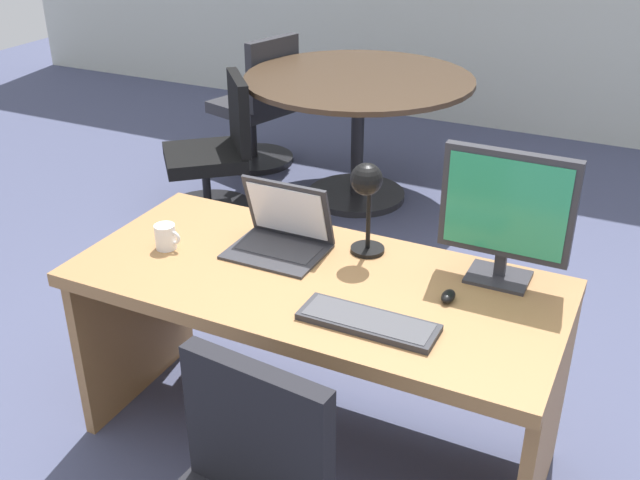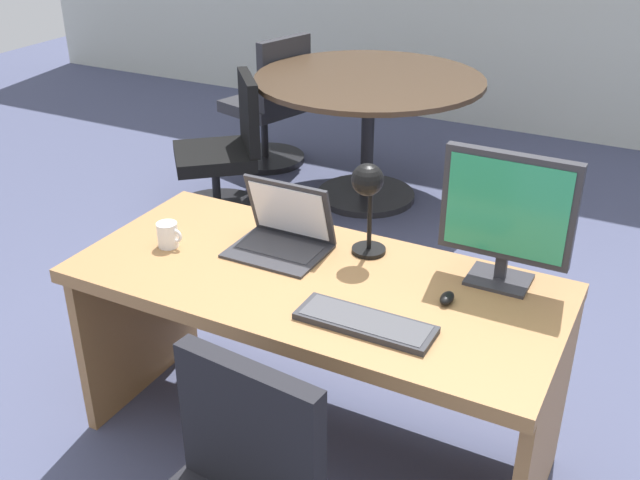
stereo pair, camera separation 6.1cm
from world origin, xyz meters
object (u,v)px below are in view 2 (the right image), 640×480
at_px(monitor, 507,212).
at_px(mouse, 447,298).
at_px(meeting_table, 368,108).
at_px(desk, 320,318).
at_px(coffee_mug, 168,235).
at_px(desk_lamp, 368,191).
at_px(keyboard, 365,323).
at_px(laptop, 285,228).
at_px(meeting_chair_near, 225,161).
at_px(meeting_chair_far, 270,114).

distance_m(monitor, mouse, 0.33).
bearing_deg(meeting_table, desk, -69.96).
relative_size(monitor, coffee_mug, 4.48).
height_order(coffee_mug, meeting_table, coffee_mug).
height_order(monitor, desk_lamp, monitor).
xyz_separation_m(keyboard, meeting_table, (-1.03, 2.33, -0.13)).
height_order(laptop, desk_lamp, desk_lamp).
height_order(keyboard, mouse, mouse).
relative_size(monitor, mouse, 6.06).
relative_size(laptop, mouse, 4.47).
relative_size(monitor, meeting_chair_near, 0.53).
distance_m(desk, laptop, 0.34).
height_order(desk_lamp, coffee_mug, desk_lamp).
distance_m(coffee_mug, meeting_chair_far, 2.68).
bearing_deg(desk, meeting_table, 110.04).
height_order(laptop, meeting_chair_near, laptop).
height_order(laptop, coffee_mug, laptop).
bearing_deg(laptop, meeting_table, 105.94).
relative_size(mouse, desk_lamp, 0.22).
bearing_deg(meeting_chair_far, meeting_chair_near, -77.91).
xyz_separation_m(laptop, meeting_chair_far, (-1.42, 2.24, -0.43)).
bearing_deg(desk_lamp, meeting_chair_near, 138.67).
relative_size(keyboard, desk_lamp, 1.23).
bearing_deg(meeting_chair_far, monitor, -44.53).
distance_m(laptop, meeting_chair_near, 1.95).
bearing_deg(coffee_mug, mouse, 5.55).
bearing_deg(monitor, desk, -158.89).
bearing_deg(mouse, laptop, 171.64).
distance_m(laptop, mouse, 0.65).
relative_size(mouse, meeting_table, 0.05).
height_order(coffee_mug, meeting_chair_near, meeting_chair_near).
height_order(keyboard, desk_lamp, desk_lamp).
bearing_deg(meeting_chair_near, laptop, -48.70).
bearing_deg(keyboard, desk, 139.71).
distance_m(coffee_mug, meeting_chair_near, 1.89).
distance_m(keyboard, meeting_table, 2.55).
height_order(monitor, mouse, monitor).
bearing_deg(mouse, meeting_chair_near, 141.22).
height_order(laptop, keyboard, laptop).
height_order(keyboard, meeting_table, meeting_table).
height_order(desk_lamp, meeting_chair_near, desk_lamp).
xyz_separation_m(laptop, coffee_mug, (-0.37, -0.19, -0.03)).
height_order(meeting_chair_near, meeting_chair_far, meeting_chair_far).
xyz_separation_m(mouse, meeting_chair_near, (-1.88, 1.51, -0.41)).
bearing_deg(monitor, laptop, -171.56).
height_order(mouse, meeting_chair_far, meeting_chair_far).
distance_m(monitor, desk_lamp, 0.46).
bearing_deg(meeting_chair_near, monitor, -33.32).
bearing_deg(desk_lamp, meeting_table, 113.91).
bearing_deg(laptop, coffee_mug, -152.56).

